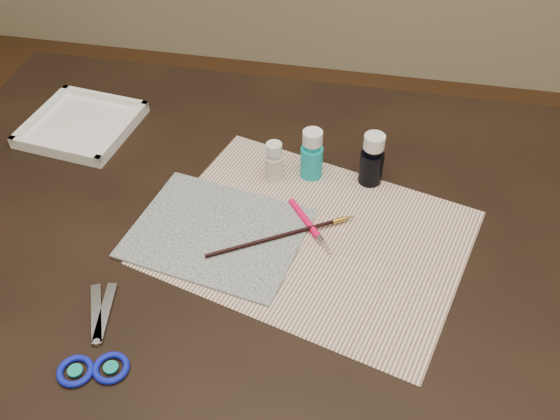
% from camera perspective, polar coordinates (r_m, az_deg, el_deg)
% --- Properties ---
extents(table, '(1.30, 0.90, 0.75)m').
position_cam_1_polar(table, '(1.28, 0.00, -13.82)').
color(table, black).
rests_on(table, ground).
extents(paper, '(0.54, 0.47, 0.00)m').
position_cam_1_polar(paper, '(0.98, 2.83, -2.49)').
color(paper, silver).
rests_on(paper, table).
extents(canvas, '(0.30, 0.25, 0.00)m').
position_cam_1_polar(canvas, '(0.99, -5.75, -2.08)').
color(canvas, black).
rests_on(canvas, paper).
extents(paint_bottle_white, '(0.04, 0.04, 0.08)m').
position_cam_1_polar(paint_bottle_white, '(1.06, -0.54, 4.44)').
color(paint_bottle_white, silver).
rests_on(paint_bottle_white, table).
extents(paint_bottle_cyan, '(0.05, 0.05, 0.09)m').
position_cam_1_polar(paint_bottle_cyan, '(1.06, 2.93, 5.11)').
color(paint_bottle_cyan, '#12A6B1').
rests_on(paint_bottle_cyan, table).
extents(paint_bottle_navy, '(0.04, 0.04, 0.10)m').
position_cam_1_polar(paint_bottle_navy, '(1.06, 8.41, 4.60)').
color(paint_bottle_navy, black).
rests_on(paint_bottle_navy, table).
extents(paintbrush, '(0.22, 0.14, 0.01)m').
position_cam_1_polar(paintbrush, '(0.97, 0.31, -2.31)').
color(paintbrush, black).
rests_on(paintbrush, canvas).
extents(craft_knife, '(0.09, 0.11, 0.01)m').
position_cam_1_polar(craft_knife, '(0.99, 2.87, -1.59)').
color(craft_knife, '#F60A52').
rests_on(craft_knife, paper).
extents(scissors, '(0.16, 0.21, 0.01)m').
position_cam_1_polar(scissors, '(0.90, -16.76, -10.68)').
color(scissors, silver).
rests_on(scissors, table).
extents(palette_tray, '(0.21, 0.21, 0.02)m').
position_cam_1_polar(palette_tray, '(1.25, -17.69, 7.49)').
color(palette_tray, white).
rests_on(palette_tray, table).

